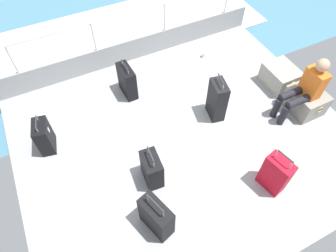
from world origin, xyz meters
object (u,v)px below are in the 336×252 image
(passenger_seated, at_px, (305,88))
(suitcase_0, at_px, (275,174))
(cargo_crate_1, at_px, (305,101))
(suitcase_4, at_px, (156,217))
(cargo_crate_0, at_px, (280,77))
(suitcase_2, at_px, (127,81))
(paper_cup, at_px, (204,55))
(suitcase_3, at_px, (44,137))
(suitcase_5, at_px, (152,169))
(suitcase_1, at_px, (217,100))

(passenger_seated, height_order, suitcase_0, passenger_seated)
(cargo_crate_1, height_order, suitcase_4, suitcase_4)
(cargo_crate_0, relative_size, suitcase_2, 0.94)
(cargo_crate_0, bearing_deg, passenger_seated, -15.49)
(cargo_crate_1, bearing_deg, paper_cup, -156.68)
(suitcase_3, bearing_deg, suitcase_4, 27.96)
(suitcase_2, distance_m, suitcase_5, 1.80)
(suitcase_2, height_order, paper_cup, suitcase_2)
(suitcase_5, bearing_deg, cargo_crate_1, 91.65)
(passenger_seated, xyz_separation_m, suitcase_3, (-1.14, -3.94, -0.30))
(cargo_crate_1, xyz_separation_m, passenger_seated, (0.00, -0.18, 0.38))
(suitcase_4, height_order, suitcase_5, suitcase_4)
(suitcase_2, bearing_deg, suitcase_3, -70.81)
(suitcase_0, bearing_deg, passenger_seated, 126.74)
(suitcase_1, bearing_deg, passenger_seated, 65.85)
(cargo_crate_0, distance_m, suitcase_4, 3.43)
(cargo_crate_1, relative_size, suitcase_5, 0.92)
(suitcase_2, relative_size, suitcase_4, 0.90)
(cargo_crate_0, bearing_deg, paper_cup, -146.89)
(cargo_crate_1, height_order, suitcase_3, suitcase_3)
(suitcase_5, bearing_deg, suitcase_1, 113.81)
(suitcase_2, height_order, suitcase_3, suitcase_2)
(cargo_crate_0, bearing_deg, suitcase_0, -41.88)
(suitcase_2, height_order, suitcase_5, suitcase_5)
(suitcase_3, bearing_deg, cargo_crate_1, 74.55)
(cargo_crate_0, bearing_deg, suitcase_1, -86.01)
(passenger_seated, bearing_deg, suitcase_4, -75.89)
(paper_cup, bearing_deg, suitcase_4, -40.44)
(passenger_seated, distance_m, suitcase_5, 2.73)
(passenger_seated, height_order, suitcase_3, passenger_seated)
(suitcase_1, bearing_deg, cargo_crate_1, 68.65)
(passenger_seated, bearing_deg, cargo_crate_0, 164.51)
(suitcase_5, height_order, paper_cup, suitcase_5)
(cargo_crate_1, height_order, paper_cup, cargo_crate_1)
(cargo_crate_0, distance_m, cargo_crate_1, 0.66)
(cargo_crate_0, height_order, suitcase_3, suitcase_3)
(cargo_crate_0, relative_size, paper_cup, 6.28)
(cargo_crate_1, height_order, suitcase_5, suitcase_5)
(suitcase_4, xyz_separation_m, paper_cup, (-2.68, 2.29, -0.24))
(suitcase_0, distance_m, suitcase_5, 1.70)
(passenger_seated, height_order, suitcase_2, passenger_seated)
(suitcase_0, bearing_deg, suitcase_1, -179.53)
(suitcase_1, height_order, suitcase_2, suitcase_1)
(suitcase_4, bearing_deg, cargo_crate_1, 103.31)
(cargo_crate_1, height_order, suitcase_2, suitcase_2)
(suitcase_1, bearing_deg, paper_cup, 156.73)
(cargo_crate_0, relative_size, cargo_crate_1, 1.01)
(suitcase_2, bearing_deg, cargo_crate_0, 68.28)
(suitcase_3, relative_size, paper_cup, 6.38)
(paper_cup, bearing_deg, suitcase_3, -76.24)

